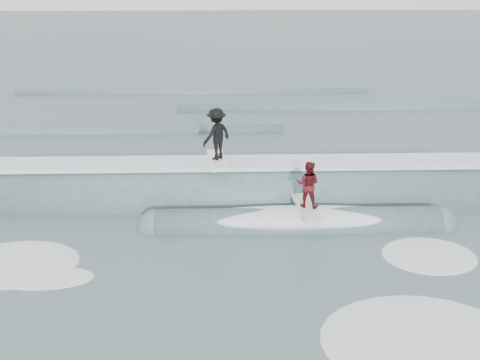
{
  "coord_description": "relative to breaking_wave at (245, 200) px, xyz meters",
  "views": [
    {
      "loc": [
        -0.46,
        -11.09,
        7.87
      ],
      "look_at": [
        0.0,
        5.17,
        1.1
      ],
      "focal_mm": 40.0,
      "sensor_mm": 36.0,
      "label": 1
    }
  ],
  "objects": [
    {
      "name": "breaking_wave",
      "position": [
        0.0,
        0.0,
        0.0
      ],
      "size": [
        23.09,
        4.1,
        2.64
      ],
      "color": "#3B5B63",
      "rests_on": "ground"
    },
    {
      "name": "ground",
      "position": [
        -0.21,
        -5.92,
        -0.03
      ],
      "size": [
        160.0,
        160.0,
        0.0
      ],
      "primitive_type": "plane",
      "color": "#3E535A",
      "rests_on": "ground"
    },
    {
      "name": "whitewater",
      "position": [
        0.53,
        -6.79,
        -0.03
      ],
      "size": [
        14.7,
        7.59,
        0.1
      ],
      "color": "white",
      "rests_on": "ground"
    },
    {
      "name": "surfer_red",
      "position": [
        1.85,
        -1.94,
        1.28
      ],
      "size": [
        0.87,
        2.05,
        1.59
      ],
      "color": "silver",
      "rests_on": "ground"
    },
    {
      "name": "far_swells",
      "position": [
        -0.27,
        11.74,
        -0.03
      ],
      "size": [
        38.52,
        8.65,
        0.8
      ],
      "color": "#3B5B63",
      "rests_on": "ground"
    },
    {
      "name": "surfer_black",
      "position": [
        -0.97,
        0.26,
        2.28
      ],
      "size": [
        1.29,
        2.05,
        1.88
      ],
      "color": "white",
      "rests_on": "ground"
    }
  ]
}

